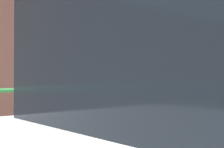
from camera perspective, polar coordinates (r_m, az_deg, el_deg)
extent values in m
cylinder|color=#939699|center=(3.01, -4.51, -2.82)|extent=(0.17, 0.17, 0.28)
sphere|color=silver|center=(3.01, -4.51, 0.41)|extent=(0.17, 0.17, 0.17)
cube|color=black|center=(2.94, -3.63, -1.67)|extent=(0.09, 0.02, 0.07)
cube|color=white|center=(2.94, -3.64, -3.86)|extent=(0.10, 0.02, 0.09)
cylinder|color=#1E233F|center=(3.54, 6.29, -13.26)|extent=(0.15, 0.15, 0.89)
cube|color=beige|center=(3.40, 4.96, -0.58)|extent=(0.48, 0.27, 0.67)
sphere|color=beige|center=(3.43, 4.95, 7.02)|extent=(0.24, 0.24, 0.24)
cylinder|color=beige|center=(3.57, 8.47, -0.29)|extent=(0.09, 0.09, 0.63)
cylinder|color=beige|center=(3.05, 3.47, 2.55)|extent=(0.15, 0.57, 0.44)
cylinder|color=#2D7A38|center=(4.59, -16.19, -2.86)|extent=(24.00, 0.06, 0.06)
cylinder|color=#2D7A38|center=(4.63, -16.21, -8.66)|extent=(24.00, 0.05, 0.05)
cylinder|color=#2D7A38|center=(5.16, -4.85, -8.46)|extent=(0.06, 0.06, 1.04)
cylinder|color=#2D7A38|center=(6.63, 11.07, -6.74)|extent=(0.06, 0.06, 1.04)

